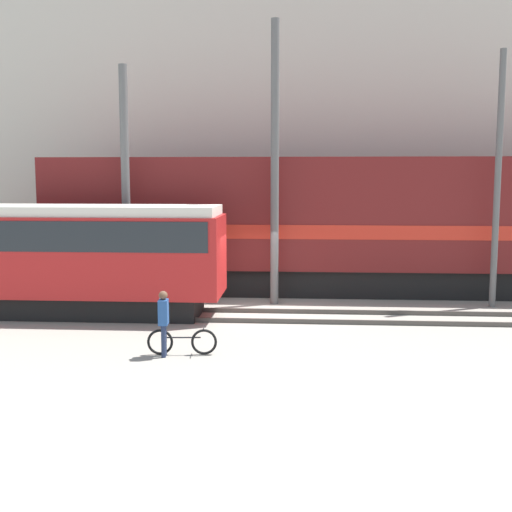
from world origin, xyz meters
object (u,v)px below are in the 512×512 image
at_px(streetcar, 32,253).
at_px(utility_pole_center, 275,165).
at_px(utility_pole_right, 498,181).
at_px(utility_pole_left, 126,186).
at_px(freight_locomotive, 331,223).
at_px(person, 163,317).
at_px(bicycle, 182,342).

bearing_deg(streetcar, utility_pole_center, 16.74).
bearing_deg(utility_pole_right, utility_pole_left, 180.00).
xyz_separation_m(freight_locomotive, streetcar, (-9.54, -4.52, -0.65)).
bearing_deg(person, freight_locomotive, 63.75).
distance_m(person, utility_pole_left, 7.84).
bearing_deg(person, bicycle, 23.96).
bearing_deg(bicycle, utility_pole_center, 73.06).
xyz_separation_m(utility_pole_left, utility_pole_right, (12.40, 0.00, 0.17)).
height_order(freight_locomotive, utility_pole_center, utility_pole_center).
bearing_deg(utility_pole_center, utility_pole_right, -0.00).
height_order(freight_locomotive, person, freight_locomotive).
bearing_deg(bicycle, freight_locomotive, 65.46).
height_order(streetcar, utility_pole_left, utility_pole_left).
distance_m(bicycle, utility_pole_left, 8.11).
height_order(person, utility_pole_left, utility_pole_left).
relative_size(bicycle, utility_pole_right, 0.20).
bearing_deg(utility_pole_center, bicycle, -106.94).
relative_size(utility_pole_left, utility_pole_center, 0.85).
bearing_deg(bicycle, utility_pole_left, 115.52).
height_order(bicycle, utility_pole_left, utility_pole_left).
relative_size(person, utility_pole_center, 0.17).
height_order(streetcar, utility_pole_center, utility_pole_center).
bearing_deg(streetcar, bicycle, -37.54).
xyz_separation_m(freight_locomotive, bicycle, (-4.01, -8.77, -2.30)).
distance_m(person, utility_pole_center, 8.04).
bearing_deg(utility_pole_left, freight_locomotive, 17.63).
relative_size(freight_locomotive, streetcar, 1.74).
bearing_deg(utility_pole_left, person, -68.05).
xyz_separation_m(streetcar, person, (5.12, -4.43, -1.00)).
xyz_separation_m(bicycle, utility_pole_left, (-3.11, 6.51, 3.70)).
xyz_separation_m(streetcar, utility_pole_right, (14.82, 2.26, 2.23)).
bearing_deg(utility_pole_right, streetcar, -171.33).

